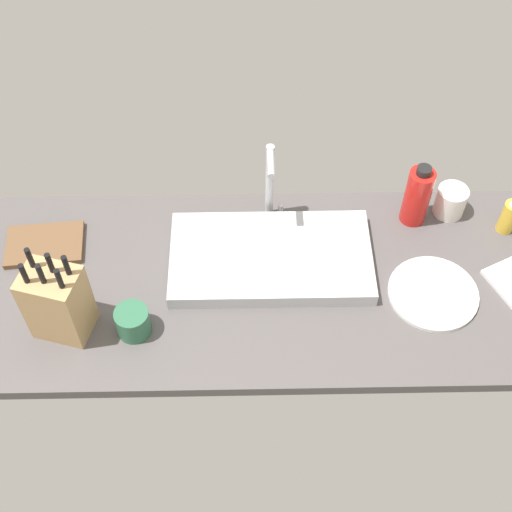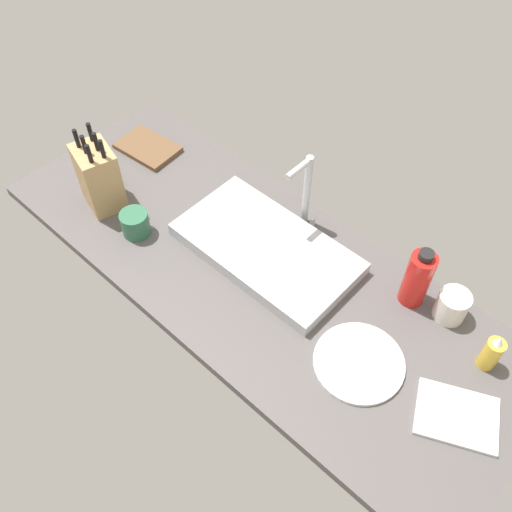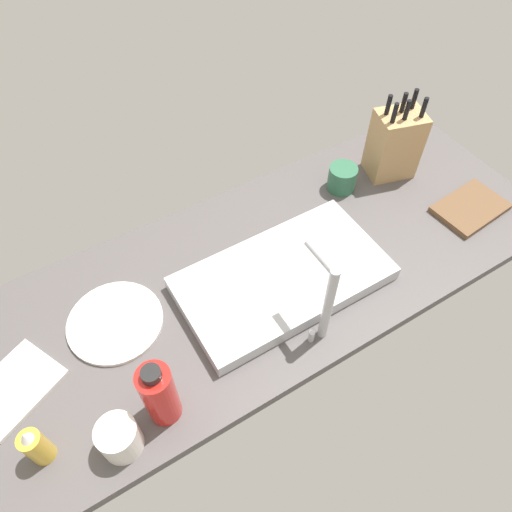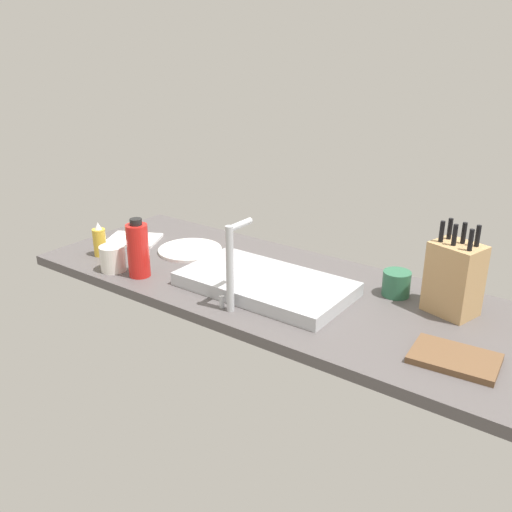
{
  "view_description": "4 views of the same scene",
  "coord_description": "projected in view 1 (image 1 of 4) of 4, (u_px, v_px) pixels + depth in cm",
  "views": [
    {
      "loc": [
        -7.84,
        -114.41,
        163.89
      ],
      "look_at": [
        -5.73,
        4.2,
        9.85
      ],
      "focal_mm": 49.26,
      "sensor_mm": 36.0,
      "label": 1
    },
    {
      "loc": [
        71.28,
        -77.15,
        140.0
      ],
      "look_at": [
        -0.1,
        0.35,
        8.84
      ],
      "focal_mm": 39.05,
      "sensor_mm": 36.0,
      "label": 2
    },
    {
      "loc": [
        44.19,
        67.85,
        113.73
      ],
      "look_at": [
        3.93,
        1.24,
        13.35
      ],
      "focal_mm": 33.64,
      "sensor_mm": 36.0,
      "label": 3
    },
    {
      "loc": [
        -99.33,
        146.89,
        83.49
      ],
      "look_at": [
        4.77,
        3.26,
        13.22
      ],
      "focal_mm": 39.45,
      "sensor_mm": 36.0,
      "label": 4
    }
  ],
  "objects": [
    {
      "name": "countertop_slab",
      "position": [
        277.0,
        285.0,
        1.98
      ],
      "size": [
        176.28,
        66.57,
        3.5
      ],
      "primitive_type": "cube",
      "color": "#514C4C",
      "rests_on": "ground"
    },
    {
      "name": "sink_basin",
      "position": [
        271.0,
        258.0,
        1.99
      ],
      "size": [
        57.01,
        30.97,
        4.48
      ],
      "primitive_type": "cube",
      "color": "#B7BABF",
      "rests_on": "countertop_slab"
    },
    {
      "name": "faucet",
      "position": [
        270.0,
        180.0,
        1.99
      ],
      "size": [
        5.5,
        11.48,
        27.65
      ],
      "color": "#B7BABF",
      "rests_on": "countertop_slab"
    },
    {
      "name": "knife_block",
      "position": [
        57.0,
        302.0,
        1.79
      ],
      "size": [
        16.96,
        14.73,
        28.77
      ],
      "rotation": [
        0.0,
        0.0,
        -0.28
      ],
      "color": "tan",
      "rests_on": "countertop_slab"
    },
    {
      "name": "cutting_board",
      "position": [
        45.0,
        245.0,
        2.04
      ],
      "size": [
        23.24,
        16.77,
        1.8
      ],
      "primitive_type": "cube",
      "rotation": [
        0.0,
        0.0,
        0.08
      ],
      "color": "brown",
      "rests_on": "countertop_slab"
    },
    {
      "name": "soap_bottle",
      "position": [
        509.0,
        216.0,
        2.04
      ],
      "size": [
        4.96,
        4.96,
        13.47
      ],
      "color": "gold",
      "rests_on": "countertop_slab"
    },
    {
      "name": "water_bottle",
      "position": [
        417.0,
        196.0,
        2.04
      ],
      "size": [
        7.65,
        7.65,
        21.15
      ],
      "color": "red",
      "rests_on": "countertop_slab"
    },
    {
      "name": "dinner_plate",
      "position": [
        433.0,
        293.0,
        1.94
      ],
      "size": [
        24.94,
        24.94,
        1.2
      ],
      "primitive_type": "cylinder",
      "color": "white",
      "rests_on": "countertop_slab"
    },
    {
      "name": "coffee_mug",
      "position": [
        451.0,
        201.0,
        2.09
      ],
      "size": [
        9.11,
        9.11,
        9.33
      ],
      "primitive_type": "cylinder",
      "color": "silver",
      "rests_on": "countertop_slab"
    },
    {
      "name": "ceramic_cup",
      "position": [
        133.0,
        322.0,
        1.84
      ],
      "size": [
        9.08,
        9.08,
        8.28
      ],
      "primitive_type": "cylinder",
      "color": "#2D6647",
      "rests_on": "countertop_slab"
    }
  ]
}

